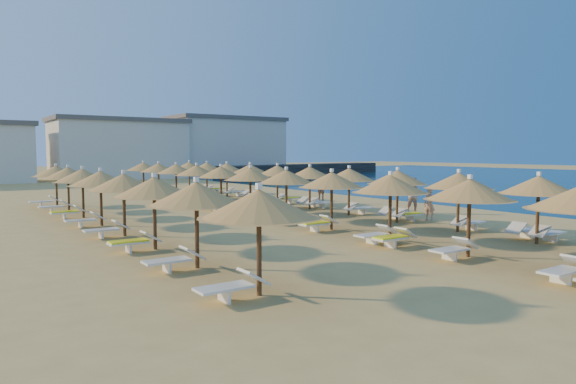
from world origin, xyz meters
TOP-DOWN VIEW (x-y plane):
  - ground at (0.00, 0.00)m, footprint 220.00×220.00m
  - jetty at (28.00, 42.31)m, footprint 30.18×10.05m
  - hotel_blocks at (3.50, 46.98)m, footprint 48.09×9.62m
  - parasol_row_east at (1.99, 4.86)m, footprint 2.81×39.78m
  - parasol_row_west at (-1.93, 4.86)m, footprint 2.81×39.78m
  - parasol_row_inland at (-9.57, 4.86)m, footprint 2.81×26.34m
  - loungers at (-1.86, 4.64)m, footprint 14.63×37.56m
  - beachgoer_a at (3.82, -0.55)m, footprint 0.51×0.65m
  - beachgoer_b at (5.33, 1.78)m, footprint 1.16×1.18m
  - beachgoer_c at (4.58, 8.80)m, footprint 1.03×0.86m

SIDE VIEW (x-z plane):
  - ground at x=0.00m, z-range 0.00..0.00m
  - loungers at x=-1.86m, z-range 0.01..0.67m
  - jetty at x=28.00m, z-range 0.00..1.50m
  - beachgoer_a at x=3.82m, z-range 0.00..1.58m
  - beachgoer_c at x=4.58m, z-range 0.00..1.65m
  - beachgoer_b at x=5.33m, z-range 0.00..1.92m
  - parasol_row_inland at x=-9.57m, z-range 0.78..3.36m
  - parasol_row_east at x=1.99m, z-range 0.78..3.36m
  - parasol_row_west at x=-1.93m, z-range 0.78..3.36m
  - hotel_blocks at x=3.50m, z-range -0.35..7.75m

